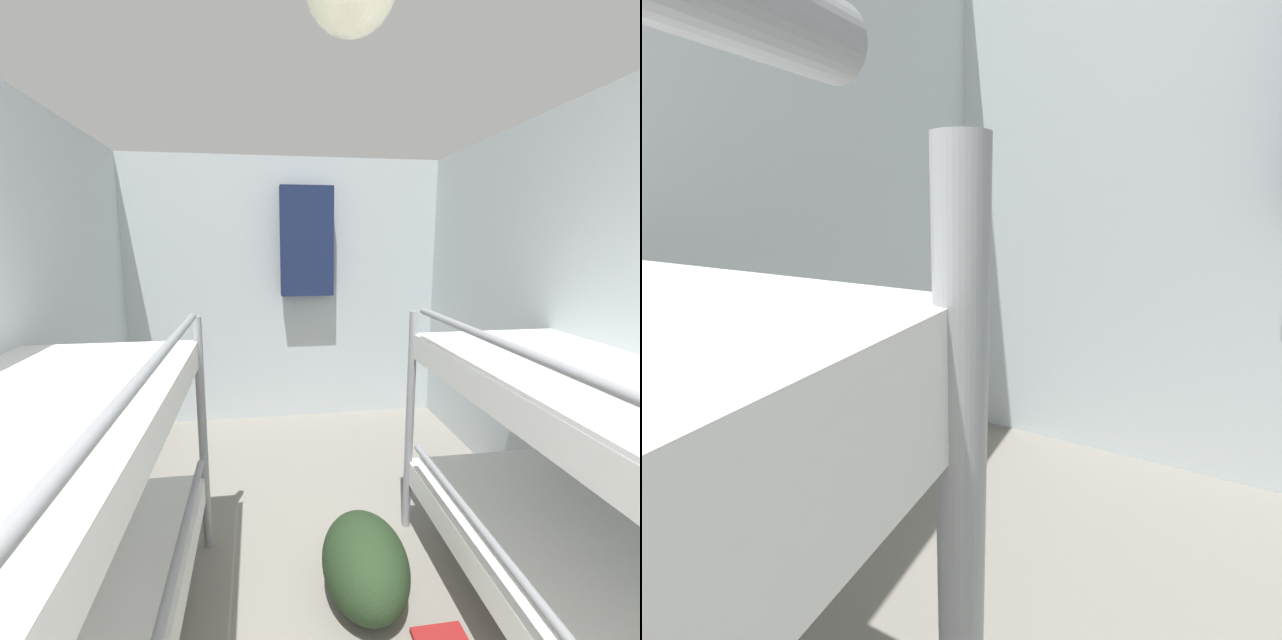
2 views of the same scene
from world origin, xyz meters
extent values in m
cube|color=silver|center=(1.37, 2.03, 1.14)|extent=(0.06, 4.17, 2.28)
cube|color=silver|center=(0.00, 4.08, 1.14)|extent=(2.80, 0.06, 2.28)
cylinder|color=gray|center=(-0.54, 2.41, 0.61)|extent=(0.04, 0.04, 1.23)
cylinder|color=gray|center=(-0.54, 1.49, 0.53)|extent=(0.03, 1.60, 0.03)
cylinder|color=gray|center=(-0.54, 1.49, 1.25)|extent=(0.03, 1.60, 0.03)
cylinder|color=gray|center=(0.54, 2.41, 0.61)|extent=(0.04, 0.04, 1.23)
cube|color=white|center=(0.94, 1.49, 0.33)|extent=(0.80, 1.88, 0.13)
cylinder|color=gray|center=(0.54, 1.49, 0.53)|extent=(0.03, 1.60, 0.03)
cube|color=white|center=(0.94, 1.49, 1.04)|extent=(0.80, 1.88, 0.13)
cylinder|color=gray|center=(0.54, 1.49, 1.25)|extent=(0.03, 1.60, 0.03)
ellipsoid|color=#23381E|center=(0.18, 1.94, 0.19)|extent=(0.37, 0.54, 0.37)
cube|color=#192347|center=(0.17, 3.93, 1.58)|extent=(0.44, 0.12, 0.90)
camera|label=1|loc=(-0.26, 0.33, 1.58)|focal=24.00mm
camera|label=2|loc=(-0.40, 2.12, 1.18)|focal=24.00mm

